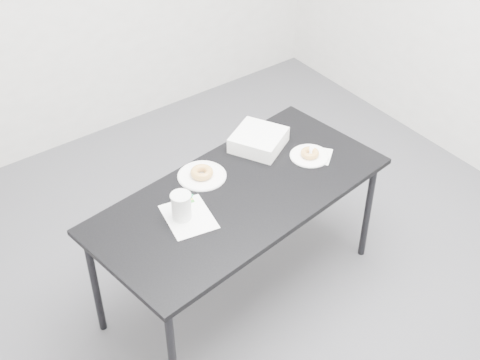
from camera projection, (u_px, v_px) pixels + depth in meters
floor at (250, 296)px, 3.80m from camera, size 4.00×4.00×0.00m
table at (240, 201)px, 3.43m from camera, size 1.66×0.94×0.72m
scorecard at (189, 217)px, 3.25m from camera, size 0.27×0.31×0.00m
logo_patch at (189, 200)px, 3.34m from camera, size 0.05×0.05×0.00m
pen at (187, 203)px, 3.33m from camera, size 0.11×0.08×0.01m
napkin at (317, 155)px, 3.64m from camera, size 0.21×0.21×0.00m
plate_near at (310, 156)px, 3.63m from camera, size 0.21×0.21×0.01m
donut_near at (310, 153)px, 3.62m from camera, size 0.14×0.14×0.03m
plate_far at (202, 176)px, 3.50m from camera, size 0.26×0.26×0.01m
donut_far at (202, 172)px, 3.48m from camera, size 0.15×0.15×0.04m
coffee_cup at (181, 206)px, 3.21m from camera, size 0.10×0.10×0.14m
cup_lid at (258, 144)px, 3.71m from camera, size 0.09×0.09×0.01m
bakery_box at (259, 140)px, 3.68m from camera, size 0.35×0.35×0.09m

